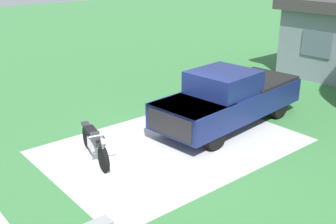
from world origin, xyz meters
name	(u,v)px	position (x,y,z in m)	size (l,w,h in m)	color
ground_plane	(174,146)	(0.00, 0.00, 0.00)	(80.00, 80.00, 0.00)	#35703A
driveway_pad	(174,146)	(0.00, 0.00, 0.00)	(5.00, 7.32, 0.01)	#B2B2B2
motorcycle	(95,143)	(-0.75, -2.19, 0.47)	(2.18, 0.87, 1.09)	black
pickup_truck	(231,97)	(-0.11, 2.52, 0.95)	(2.54, 5.79, 1.90)	black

